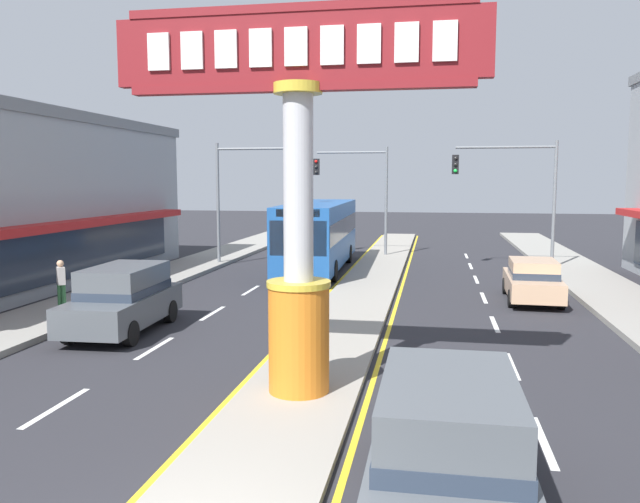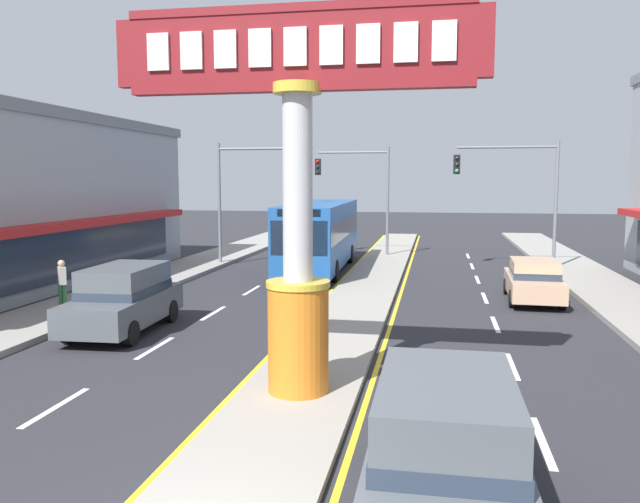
{
  "view_description": "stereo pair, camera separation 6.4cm",
  "coord_description": "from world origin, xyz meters",
  "px_view_note": "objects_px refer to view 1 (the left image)",
  "views": [
    {
      "loc": [
        2.61,
        -5.9,
        4.37
      ],
      "look_at": [
        -0.16,
        9.43,
        2.6
      ],
      "focal_mm": 35.55,
      "sensor_mm": 36.0,
      "label": 1
    },
    {
      "loc": [
        2.67,
        -5.89,
        4.37
      ],
      "look_at": [
        -0.16,
        9.43,
        2.6
      ],
      "focal_mm": 35.55,
      "sensor_mm": 36.0,
      "label": 2
    }
  ],
  "objects_px": {
    "traffic_light_left_side": "(251,182)",
    "pedestrian_near_kerb": "(61,282)",
    "sedan_far_right_lane": "(532,280)",
    "suv_mid_left_lane": "(123,298)",
    "traffic_light_right_side": "(516,182)",
    "district_sign": "(298,197)",
    "suv_near_right_lane": "(448,446)",
    "traffic_light_median_far": "(360,183)",
    "bus_near_left_lane": "(319,232)"
  },
  "relations": [
    {
      "from": "traffic_light_left_side",
      "to": "pedestrian_near_kerb",
      "type": "relative_size",
      "value": 3.79
    },
    {
      "from": "sedan_far_right_lane",
      "to": "suv_mid_left_lane",
      "type": "bearing_deg",
      "value": -150.94
    },
    {
      "from": "traffic_light_right_side",
      "to": "district_sign",
      "type": "bearing_deg",
      "value": -108.43
    },
    {
      "from": "traffic_light_right_side",
      "to": "sedan_far_right_lane",
      "type": "distance_m",
      "value": 8.63
    },
    {
      "from": "traffic_light_left_side",
      "to": "suv_near_right_lane",
      "type": "bearing_deg",
      "value": -67.85
    },
    {
      "from": "traffic_light_left_side",
      "to": "pedestrian_near_kerb",
      "type": "distance_m",
      "value": 13.11
    },
    {
      "from": "traffic_light_left_side",
      "to": "traffic_light_right_side",
      "type": "distance_m",
      "value": 12.87
    },
    {
      "from": "traffic_light_median_far",
      "to": "suv_mid_left_lane",
      "type": "relative_size",
      "value": 1.33
    },
    {
      "from": "district_sign",
      "to": "traffic_light_right_side",
      "type": "bearing_deg",
      "value": 71.57
    },
    {
      "from": "traffic_light_right_side",
      "to": "suv_near_right_lane",
      "type": "xyz_separation_m",
      "value": [
        -3.59,
        -23.45,
        -3.26
      ]
    },
    {
      "from": "suv_near_right_lane",
      "to": "pedestrian_near_kerb",
      "type": "height_order",
      "value": "suv_near_right_lane"
    },
    {
      "from": "traffic_light_right_side",
      "to": "sedan_far_right_lane",
      "type": "relative_size",
      "value": 1.42
    },
    {
      "from": "suv_mid_left_lane",
      "to": "pedestrian_near_kerb",
      "type": "bearing_deg",
      "value": 151.58
    },
    {
      "from": "traffic_light_right_side",
      "to": "bus_near_left_lane",
      "type": "xyz_separation_m",
      "value": [
        -9.27,
        -1.44,
        -2.38
      ]
    },
    {
      "from": "suv_near_right_lane",
      "to": "traffic_light_right_side",
      "type": "bearing_deg",
      "value": 81.31
    },
    {
      "from": "bus_near_left_lane",
      "to": "district_sign",
      "type": "bearing_deg",
      "value": -80.95
    },
    {
      "from": "sedan_far_right_lane",
      "to": "pedestrian_near_kerb",
      "type": "relative_size",
      "value": 2.67
    },
    {
      "from": "sedan_far_right_lane",
      "to": "suv_mid_left_lane",
      "type": "xyz_separation_m",
      "value": [
        -12.29,
        -6.83,
        0.2
      ]
    },
    {
      "from": "suv_mid_left_lane",
      "to": "pedestrian_near_kerb",
      "type": "distance_m",
      "value": 3.39
    },
    {
      "from": "traffic_light_left_side",
      "to": "sedan_far_right_lane",
      "type": "relative_size",
      "value": 1.42
    },
    {
      "from": "pedestrian_near_kerb",
      "to": "suv_mid_left_lane",
      "type": "bearing_deg",
      "value": -28.42
    },
    {
      "from": "traffic_light_left_side",
      "to": "suv_mid_left_lane",
      "type": "xyz_separation_m",
      "value": [
        0.28,
        -14.05,
        -3.26
      ]
    },
    {
      "from": "traffic_light_right_side",
      "to": "suv_mid_left_lane",
      "type": "xyz_separation_m",
      "value": [
        -12.57,
        -14.73,
        -3.26
      ]
    },
    {
      "from": "sedan_far_right_lane",
      "to": "suv_mid_left_lane",
      "type": "relative_size",
      "value": 0.93
    },
    {
      "from": "bus_near_left_lane",
      "to": "suv_mid_left_lane",
      "type": "bearing_deg",
      "value": -103.96
    },
    {
      "from": "traffic_light_left_side",
      "to": "traffic_light_median_far",
      "type": "relative_size",
      "value": 1.0
    },
    {
      "from": "traffic_light_left_side",
      "to": "pedestrian_near_kerb",
      "type": "height_order",
      "value": "traffic_light_left_side"
    },
    {
      "from": "traffic_light_right_side",
      "to": "traffic_light_median_far",
      "type": "xyz_separation_m",
      "value": [
        -7.98,
        4.38,
        -0.05
      ]
    },
    {
      "from": "district_sign",
      "to": "suv_near_right_lane",
      "type": "bearing_deg",
      "value": -55.66
    },
    {
      "from": "suv_near_right_lane",
      "to": "bus_near_left_lane",
      "type": "bearing_deg",
      "value": 104.48
    },
    {
      "from": "district_sign",
      "to": "traffic_light_median_far",
      "type": "height_order",
      "value": "district_sign"
    },
    {
      "from": "district_sign",
      "to": "suv_mid_left_lane",
      "type": "relative_size",
      "value": 1.61
    },
    {
      "from": "traffic_light_median_far",
      "to": "suv_mid_left_lane",
      "type": "xyz_separation_m",
      "value": [
        -4.59,
        -19.11,
        -3.21
      ]
    },
    {
      "from": "bus_near_left_lane",
      "to": "suv_mid_left_lane",
      "type": "distance_m",
      "value": 13.72
    },
    {
      "from": "suv_mid_left_lane",
      "to": "traffic_light_left_side",
      "type": "bearing_deg",
      "value": 91.15
    },
    {
      "from": "traffic_light_median_far",
      "to": "sedan_far_right_lane",
      "type": "distance_m",
      "value": 14.89
    },
    {
      "from": "bus_near_left_lane",
      "to": "pedestrian_near_kerb",
      "type": "distance_m",
      "value": 13.28
    },
    {
      "from": "district_sign",
      "to": "suv_mid_left_lane",
      "type": "xyz_separation_m",
      "value": [
        -6.15,
        4.56,
        -3.04
      ]
    },
    {
      "from": "traffic_light_left_side",
      "to": "traffic_light_right_side",
      "type": "xyz_separation_m",
      "value": [
        12.86,
        0.69,
        0.0
      ]
    },
    {
      "from": "suv_near_right_lane",
      "to": "bus_near_left_lane",
      "type": "relative_size",
      "value": 0.41
    },
    {
      "from": "traffic_light_left_side",
      "to": "suv_mid_left_lane",
      "type": "distance_m",
      "value": 14.42
    },
    {
      "from": "bus_near_left_lane",
      "to": "pedestrian_near_kerb",
      "type": "xyz_separation_m",
      "value": [
        -6.28,
        -11.68,
        -0.76
      ]
    },
    {
      "from": "suv_near_right_lane",
      "to": "suv_mid_left_lane",
      "type": "bearing_deg",
      "value": 135.86
    },
    {
      "from": "district_sign",
      "to": "pedestrian_near_kerb",
      "type": "relative_size",
      "value": 4.6
    },
    {
      "from": "suv_near_right_lane",
      "to": "suv_mid_left_lane",
      "type": "xyz_separation_m",
      "value": [
        -8.99,
        8.72,
        0.0
      ]
    },
    {
      "from": "traffic_light_median_far",
      "to": "pedestrian_near_kerb",
      "type": "xyz_separation_m",
      "value": [
        -7.57,
        -17.5,
        -3.09
      ]
    },
    {
      "from": "bus_near_left_lane",
      "to": "pedestrian_near_kerb",
      "type": "height_order",
      "value": "bus_near_left_lane"
    },
    {
      "from": "traffic_light_left_side",
      "to": "bus_near_left_lane",
      "type": "height_order",
      "value": "traffic_light_left_side"
    },
    {
      "from": "district_sign",
      "to": "sedan_far_right_lane",
      "type": "bearing_deg",
      "value": 61.67
    },
    {
      "from": "sedan_far_right_lane",
      "to": "traffic_light_right_side",
      "type": "bearing_deg",
      "value": 87.92
    }
  ]
}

